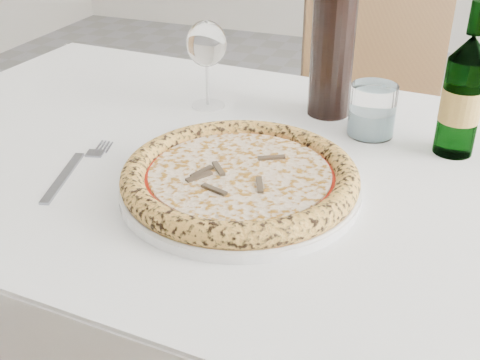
{
  "coord_description": "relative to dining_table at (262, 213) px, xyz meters",
  "views": [
    {
      "loc": [
        0.35,
        -1.09,
        1.19
      ],
      "look_at": [
        0.08,
        -0.4,
        0.78
      ],
      "focal_mm": 45.0,
      "sensor_mm": 36.0,
      "label": 1
    }
  ],
  "objects": [
    {
      "name": "wine_bottle",
      "position": [
        0.05,
        0.23,
        0.23
      ],
      "size": [
        0.08,
        0.08,
        0.31
      ],
      "color": "black",
      "rests_on": "dining_table"
    },
    {
      "name": "dining_table",
      "position": [
        0.0,
        0.0,
        0.0
      ],
      "size": [
        1.42,
        0.89,
        0.76
      ],
      "color": "brown",
      "rests_on": "floor"
    },
    {
      "name": "fork",
      "position": [
        -0.26,
        -0.13,
        0.1
      ],
      "size": [
        0.06,
        0.22,
        0.0
      ],
      "color": "gray",
      "rests_on": "dining_table"
    },
    {
      "name": "tumbler",
      "position": [
        0.14,
        0.17,
        0.13
      ],
      "size": [
        0.08,
        0.08,
        0.09
      ],
      "color": "white",
      "rests_on": "dining_table"
    },
    {
      "name": "plate",
      "position": [
        0.0,
        -0.1,
        0.1
      ],
      "size": [
        0.34,
        0.34,
        0.02
      ],
      "color": "white",
      "rests_on": "dining_table"
    },
    {
      "name": "pizza",
      "position": [
        -0.0,
        -0.1,
        0.12
      ],
      "size": [
        0.34,
        0.34,
        0.03
      ],
      "color": "#BC793F",
      "rests_on": "plate"
    },
    {
      "name": "wine_glass",
      "position": [
        -0.17,
        0.18,
        0.21
      ],
      "size": [
        0.07,
        0.07,
        0.16
      ],
      "color": "white",
      "rests_on": "dining_table"
    },
    {
      "name": "chair_far",
      "position": [
        0.06,
        0.8,
        -0.13
      ],
      "size": [
        0.54,
        0.54,
        0.93
      ],
      "color": "brown",
      "rests_on": "floor"
    },
    {
      "name": "beer_bottle",
      "position": [
        0.27,
        0.14,
        0.19
      ],
      "size": [
        0.06,
        0.06,
        0.24
      ],
      "color": "#255D27",
      "rests_on": "dining_table"
    }
  ]
}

